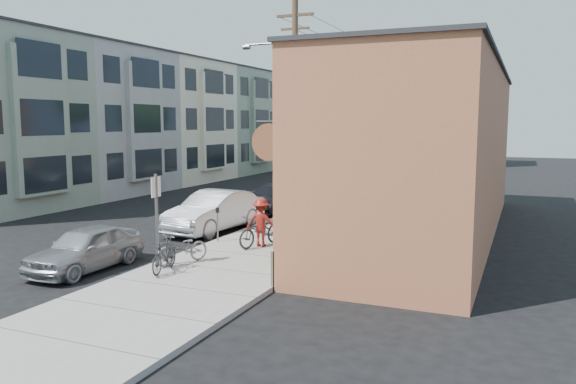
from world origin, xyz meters
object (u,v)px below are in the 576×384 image
at_px(patio_chair_a, 309,239).
at_px(car_3, 311,186).
at_px(tree_leafy_mid, 362,95).
at_px(patio_chair_b, 286,250).
at_px(cyclist, 261,222).
at_px(car_2, 273,198).
at_px(bus, 325,159).
at_px(utility_pole_near, 294,102).
at_px(parking_meter_far, 313,189).
at_px(patron_grey, 321,216).
at_px(tree_leafy_far, 392,110).
at_px(car_4, 340,177).
at_px(parked_bike_b, 182,248).
at_px(sign_post, 157,211).
at_px(tree_bare, 308,151).
at_px(car_0, 86,248).
at_px(patron_green, 286,237).
at_px(parked_bike_a, 164,255).
at_px(car_1, 215,211).
at_px(parking_meter_near, 217,219).

distance_m(patio_chair_a, car_3, 14.70).
distance_m(tree_leafy_mid, patio_chair_b, 20.37).
distance_m(patio_chair_b, cyclist, 2.69).
distance_m(car_2, bus, 19.42).
bearing_deg(utility_pole_near, patio_chair_b, -68.82).
height_order(parking_meter_far, patron_grey, patron_grey).
bearing_deg(tree_leafy_far, patio_chair_b, -83.72).
bearing_deg(car_4, parked_bike_b, -88.08).
bearing_deg(sign_post, car_4, 93.90).
bearing_deg(patio_chair_a, tree_bare, 118.23).
distance_m(tree_bare, car_2, 3.16).
bearing_deg(car_4, car_0, -94.63).
distance_m(tree_bare, patio_chair_b, 10.53).
distance_m(patron_green, parked_bike_a, 3.78).
xyz_separation_m(parking_meter_far, patron_grey, (3.42, -8.23, 0.06)).
bearing_deg(parked_bike_a, car_1, 96.34).
xyz_separation_m(parking_meter_near, patio_chair_b, (3.63, -2.07, -0.39)).
height_order(tree_leafy_far, car_4, tree_leafy_far).
height_order(patio_chair_a, car_2, car_2).
bearing_deg(car_2, sign_post, -78.37).
relative_size(parking_meter_near, patron_green, 0.81).
bearing_deg(car_2, parked_bike_b, -75.20).
distance_m(tree_bare, cyclist, 8.18).
distance_m(sign_post, tree_bare, 11.52).
xyz_separation_m(parking_meter_near, cyclist, (1.83, -0.11, 0.02)).
distance_m(parking_meter_near, tree_leafy_mid, 18.05).
height_order(tree_leafy_mid, bus, tree_leafy_mid).
bearing_deg(parking_meter_near, car_4, 94.36).
distance_m(patron_green, car_1, 6.33).
distance_m(parking_meter_near, utility_pole_near, 8.23).
height_order(parking_meter_near, patio_chair_a, parking_meter_near).
height_order(tree_leafy_far, patio_chair_b, tree_leafy_far).
distance_m(tree_leafy_mid, cyclist, 18.19).
bearing_deg(sign_post, parking_meter_near, 91.52).
distance_m(utility_pole_near, car_1, 6.74).
relative_size(cyclist, car_4, 0.36).
xyz_separation_m(patron_green, car_1, (-4.92, 3.98, -0.08)).
distance_m(car_3, car_4, 5.50).
bearing_deg(patron_green, tree_bare, -175.86).
distance_m(patron_green, car_0, 6.11).
bearing_deg(car_2, tree_leafy_far, 87.75).
bearing_deg(car_3, patio_chair_a, -72.90).
height_order(tree_bare, patron_green, tree_bare).
bearing_deg(parking_meter_far, parking_meter_near, -90.00).
height_order(sign_post, tree_leafy_far, tree_leafy_far).
distance_m(utility_pole_near, parked_bike_b, 11.32).
bearing_deg(car_2, patron_grey, -48.22).
xyz_separation_m(patio_chair_a, patio_chair_b, (-0.07, -1.80, 0.00)).
relative_size(tree_bare, parked_bike_a, 3.58).
height_order(tree_leafy_far, car_0, tree_leafy_far).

